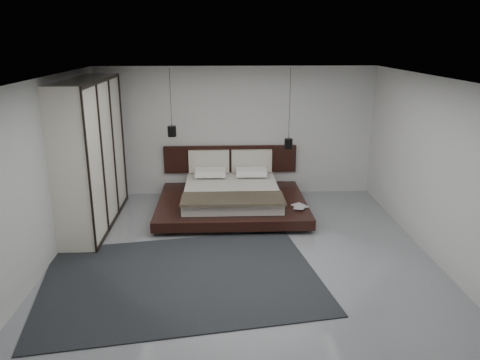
{
  "coord_description": "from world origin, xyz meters",
  "views": [
    {
      "loc": [
        -0.34,
        -7.04,
        3.36
      ],
      "look_at": [
        0.01,
        1.2,
        0.85
      ],
      "focal_mm": 35.0,
      "sensor_mm": 36.0,
      "label": 1
    }
  ],
  "objects_px": {
    "lattice_screen": "(93,143)",
    "bed": "(232,196)",
    "rug": "(182,278)",
    "pendant_right": "(288,143)",
    "pendant_left": "(172,131)",
    "wardrobe": "(91,154)"
  },
  "relations": [
    {
      "from": "lattice_screen",
      "to": "rug",
      "type": "xyz_separation_m",
      "value": [
        2.02,
        -3.37,
        -1.29
      ]
    },
    {
      "from": "bed",
      "to": "pendant_left",
      "type": "xyz_separation_m",
      "value": [
        -1.2,
        0.47,
        1.25
      ]
    },
    {
      "from": "lattice_screen",
      "to": "pendant_left",
      "type": "distance_m",
      "value": 1.65
    },
    {
      "from": "bed",
      "to": "wardrobe",
      "type": "xyz_separation_m",
      "value": [
        -2.57,
        -0.58,
        1.04
      ]
    },
    {
      "from": "wardrobe",
      "to": "lattice_screen",
      "type": "bearing_deg",
      "value": 102.63
    },
    {
      "from": "pendant_right",
      "to": "wardrobe",
      "type": "bearing_deg",
      "value": -164.47
    },
    {
      "from": "lattice_screen",
      "to": "pendant_right",
      "type": "height_order",
      "value": "pendant_right"
    },
    {
      "from": "pendant_left",
      "to": "rug",
      "type": "bearing_deg",
      "value": -83.19
    },
    {
      "from": "pendant_right",
      "to": "rug",
      "type": "height_order",
      "value": "pendant_right"
    },
    {
      "from": "pendant_right",
      "to": "rug",
      "type": "xyz_separation_m",
      "value": [
        -2.0,
        -3.3,
        -1.26
      ]
    },
    {
      "from": "lattice_screen",
      "to": "rug",
      "type": "distance_m",
      "value": 4.14
    },
    {
      "from": "lattice_screen",
      "to": "bed",
      "type": "xyz_separation_m",
      "value": [
        2.82,
        -0.55,
        -1.0
      ]
    },
    {
      "from": "pendant_right",
      "to": "pendant_left",
      "type": "bearing_deg",
      "value": 180.0
    },
    {
      "from": "lattice_screen",
      "to": "rug",
      "type": "bearing_deg",
      "value": -59.06
    },
    {
      "from": "lattice_screen",
      "to": "bed",
      "type": "distance_m",
      "value": 3.05
    },
    {
      "from": "lattice_screen",
      "to": "pendant_right",
      "type": "relative_size",
      "value": 1.58
    },
    {
      "from": "rug",
      "to": "lattice_screen",
      "type": "bearing_deg",
      "value": 120.94
    },
    {
      "from": "wardrobe",
      "to": "bed",
      "type": "bearing_deg",
      "value": 12.61
    },
    {
      "from": "rug",
      "to": "pendant_left",
      "type": "bearing_deg",
      "value": 96.81
    },
    {
      "from": "wardrobe",
      "to": "rug",
      "type": "distance_m",
      "value": 3.16
    },
    {
      "from": "bed",
      "to": "rug",
      "type": "xyz_separation_m",
      "value": [
        -0.8,
        -2.83,
        -0.29
      ]
    },
    {
      "from": "pendant_left",
      "to": "wardrobe",
      "type": "xyz_separation_m",
      "value": [
        -1.38,
        -1.05,
        -0.21
      ]
    }
  ]
}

